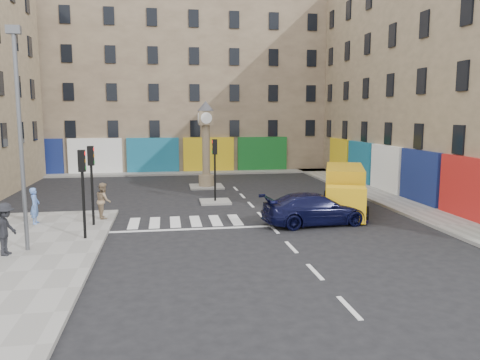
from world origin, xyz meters
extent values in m
plane|color=black|center=(0.00, 0.00, 0.00)|extent=(120.00, 120.00, 0.00)
cube|color=gray|center=(8.70, 10.00, 0.07)|extent=(2.60, 30.00, 0.15)
cube|color=gray|center=(-4.00, 22.20, 0.07)|extent=(32.00, 2.40, 0.15)
cube|color=gray|center=(-2.00, 8.00, 0.06)|extent=(1.80, 1.80, 0.12)
cube|color=gray|center=(-2.00, 14.00, 0.06)|extent=(2.40, 2.40, 0.12)
cube|color=#9C8666|center=(15.00, 10.00, 8.00)|extent=(10.00, 30.00, 16.00)
cube|color=gray|center=(-4.00, 28.00, 8.50)|extent=(32.00, 10.00, 17.00)
cylinder|color=black|center=(-8.30, 0.20, 1.55)|extent=(0.12, 0.12, 2.80)
cube|color=black|center=(-8.30, 0.20, 3.40)|extent=(0.28, 0.22, 0.90)
cylinder|color=black|center=(-8.30, 2.60, 1.55)|extent=(0.12, 0.12, 2.80)
cube|color=black|center=(-8.30, 2.60, 3.40)|extent=(0.28, 0.22, 0.90)
cylinder|color=black|center=(-2.00, 8.00, 1.52)|extent=(0.12, 0.12, 2.80)
cube|color=black|center=(-2.00, 8.00, 3.37)|extent=(0.28, 0.22, 0.90)
cylinder|color=#595B60|center=(-10.20, -1.20, 4.15)|extent=(0.16, 0.16, 8.00)
cube|color=#595B60|center=(-10.20, -1.20, 8.30)|extent=(0.50, 0.25, 0.30)
cylinder|color=#9C8666|center=(-2.00, 14.00, 0.52)|extent=(1.10, 1.10, 0.80)
cylinder|color=#9C8666|center=(-2.00, 14.00, 2.72)|extent=(0.56, 0.56, 3.60)
cube|color=#9C8666|center=(-2.00, 14.00, 5.02)|extent=(1.00, 1.00, 1.00)
cylinder|color=white|center=(-2.00, 13.48, 5.02)|extent=(0.80, 0.06, 0.80)
cone|color=#333338|center=(-2.00, 14.00, 5.87)|extent=(1.20, 1.20, 0.70)
imported|color=black|center=(2.19, 1.66, 0.76)|extent=(5.41, 2.65, 1.52)
cube|color=gold|center=(4.99, 5.09, 1.24)|extent=(3.53, 5.17, 2.29)
cube|color=gold|center=(3.75, 1.72, 0.95)|extent=(2.19, 1.78, 1.69)
cube|color=black|center=(3.73, 1.68, 1.34)|extent=(1.90, 1.43, 0.70)
cylinder|color=black|center=(2.95, 2.44, 0.40)|extent=(0.51, 0.83, 0.80)
cylinder|color=black|center=(4.82, 1.75, 0.40)|extent=(0.51, 0.83, 0.80)
cylinder|color=black|center=(4.48, 6.55, 0.40)|extent=(0.51, 0.83, 0.80)
cylinder|color=black|center=(6.34, 5.86, 0.40)|extent=(0.51, 0.83, 0.80)
imported|color=#5C86D3|center=(-11.05, 3.29, 1.01)|extent=(0.43, 0.64, 1.72)
imported|color=#92785A|center=(-8.00, 4.02, 1.04)|extent=(0.87, 1.01, 1.78)
imported|color=black|center=(-10.76, -1.80, 1.13)|extent=(0.94, 1.37, 1.95)
camera|label=1|loc=(-4.91, -19.62, 5.29)|focal=35.00mm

